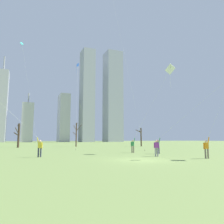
# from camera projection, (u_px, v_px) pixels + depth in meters

# --- Properties ---
(ground_plane) EXTENTS (400.00, 400.00, 0.00)m
(ground_plane) POSITION_uv_depth(u_px,v_px,m) (142.00, 160.00, 16.93)
(ground_plane) COLOR #7A934C
(kite_flyer_midfield_left_pink) EXTENTS (8.15, 10.00, 12.19)m
(kite_flyer_midfield_left_pink) POSITION_uv_depth(u_px,v_px,m) (179.00, 127.00, 23.57)
(kite_flyer_midfield_left_pink) COLOR #33384C
(kite_flyer_midfield_left_pink) RESTS_ON ground
(kite_flyer_foreground_left_white) EXTENTS (4.66, 3.57, 11.27)m
(kite_flyer_foreground_left_white) POSITION_uv_depth(u_px,v_px,m) (141.00, 128.00, 26.40)
(kite_flyer_foreground_left_white) COLOR #726656
(kite_flyer_foreground_left_white) RESTS_ON ground
(kite_flyer_far_back_purple) EXTENTS (6.62, 1.72, 13.78)m
(kite_flyer_far_back_purple) POSITION_uv_depth(u_px,v_px,m) (214.00, 128.00, 18.78)
(kite_flyer_far_back_purple) COLOR #726656
(kite_flyer_far_back_purple) RESTS_ON ground
(kite_flyer_midfield_center_green) EXTENTS (14.60, 1.87, 14.81)m
(kite_flyer_midfield_center_green) POSITION_uv_depth(u_px,v_px,m) (5.00, 113.00, 18.61)
(kite_flyer_midfield_center_green) COLOR #33384C
(kite_flyer_midfield_center_green) RESTS_ON ground
(bystander_strolling_midfield) EXTENTS (0.42, 0.37, 1.62)m
(bystander_strolling_midfield) POSITION_uv_depth(u_px,v_px,m) (157.00, 147.00, 20.59)
(bystander_strolling_midfield) COLOR gray
(bystander_strolling_midfield) RESTS_ON ground
(distant_kite_high_overhead_orange) EXTENTS (6.23, 0.37, 26.23)m
(distant_kite_high_overhead_orange) POSITION_uv_depth(u_px,v_px,m) (115.00, 9.00, 33.10)
(distant_kite_high_overhead_orange) COLOR orange
(distant_kite_high_overhead_orange) RESTS_ON ground
(distant_kite_low_near_trees_blue) EXTENTS (2.32, 7.90, 17.70)m
(distant_kite_low_near_trees_blue) POSITION_uv_depth(u_px,v_px,m) (78.00, 71.00, 42.83)
(distant_kite_low_near_trees_blue) COLOR blue
(distant_kite_low_near_trees_blue) RESTS_ON ground
(distant_kite_drifting_left_teal) EXTENTS (4.35, 4.67, 19.58)m
(distant_kite_drifting_left_teal) POSITION_uv_depth(u_px,v_px,m) (25.00, 62.00, 38.86)
(distant_kite_drifting_left_teal) COLOR teal
(distant_kite_drifting_left_teal) RESTS_ON ground
(bare_tree_leftmost) EXTENTS (1.71, 1.70, 4.48)m
(bare_tree_leftmost) POSITION_uv_depth(u_px,v_px,m) (141.00, 136.00, 51.18)
(bare_tree_leftmost) COLOR #423326
(bare_tree_leftmost) RESTS_ON ground
(bare_tree_rightmost) EXTENTS (1.99, 2.18, 5.50)m
(bare_tree_rightmost) POSITION_uv_depth(u_px,v_px,m) (76.00, 134.00, 48.37)
(bare_tree_rightmost) COLOR #4C3828
(bare_tree_rightmost) RESTS_ON ground
(bare_tree_right_of_center) EXTENTS (1.18, 2.71, 4.95)m
(bare_tree_right_of_center) POSITION_uv_depth(u_px,v_px,m) (18.00, 135.00, 42.69)
(bare_tree_right_of_center) COLOR #423326
(bare_tree_right_of_center) RESTS_ON ground
(skyline_tall_tower) EXTENTS (6.91, 7.88, 30.97)m
(skyline_tall_tower) POSITION_uv_depth(u_px,v_px,m) (27.00, 122.00, 129.97)
(skyline_tall_tower) COLOR #B2B2B7
(skyline_tall_tower) RESTS_ON ground
(skyline_slender_spire) EXTENTS (6.36, 10.18, 51.87)m
(skyline_slender_spire) POSITION_uv_depth(u_px,v_px,m) (1.00, 106.00, 122.77)
(skyline_slender_spire) COLOR #B2B2B7
(skyline_slender_spire) RESTS_ON ground
(skyline_short_annex) EXTENTS (11.56, 11.28, 65.27)m
(skyline_short_annex) POSITION_uv_depth(u_px,v_px,m) (113.00, 96.00, 149.97)
(skyline_short_annex) COLOR #9EA3AD
(skyline_short_annex) RESTS_ON ground
(skyline_mid_tower_left) EXTENTS (6.61, 11.57, 31.79)m
(skyline_mid_tower_left) POSITION_uv_depth(u_px,v_px,m) (64.00, 118.00, 139.26)
(skyline_mid_tower_left) COLOR #B2B2B7
(skyline_mid_tower_left) RESTS_ON ground
(skyline_wide_slab) EXTENTS (8.28, 10.67, 63.52)m
(skyline_wide_slab) POSITION_uv_depth(u_px,v_px,m) (87.00, 95.00, 142.20)
(skyline_wide_slab) COLOR #9EA3AD
(skyline_wide_slab) RESTS_ON ground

